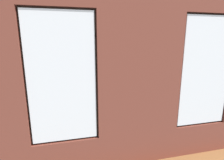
% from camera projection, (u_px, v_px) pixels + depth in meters
% --- Properties ---
extents(ground_plane, '(7.01, 6.06, 0.10)m').
position_uv_depth(ground_plane, '(107.00, 108.00, 5.64)').
color(ground_plane, brown).
extents(brick_wall_with_windows, '(6.41, 0.30, 3.40)m').
position_uv_depth(brick_wall_with_windows, '(140.00, 66.00, 2.74)').
color(brick_wall_with_windows, brown).
rests_on(brick_wall_with_windows, ground_plane).
extents(couch_by_window, '(2.09, 0.87, 0.80)m').
position_uv_depth(couch_by_window, '(95.00, 130.00, 3.51)').
color(couch_by_window, black).
rests_on(couch_by_window, ground_plane).
extents(couch_left, '(1.02, 2.13, 0.80)m').
position_uv_depth(couch_left, '(182.00, 94.00, 5.81)').
color(couch_left, black).
rests_on(couch_left, ground_plane).
extents(coffee_table, '(1.25, 0.82, 0.44)m').
position_uv_depth(coffee_table, '(111.00, 91.00, 6.05)').
color(coffee_table, olive).
rests_on(coffee_table, ground_plane).
extents(cup_ceramic, '(0.07, 0.07, 0.09)m').
position_uv_depth(cup_ceramic, '(119.00, 86.00, 6.24)').
color(cup_ceramic, '#33567F').
rests_on(cup_ceramic, coffee_table).
extents(candle_jar, '(0.08, 0.08, 0.12)m').
position_uv_depth(candle_jar, '(111.00, 87.00, 6.02)').
color(candle_jar, '#B7333D').
rests_on(candle_jar, coffee_table).
extents(table_plant_small, '(0.13, 0.13, 0.20)m').
position_uv_depth(table_plant_small, '(114.00, 87.00, 5.92)').
color(table_plant_small, gray).
rests_on(table_plant_small, coffee_table).
extents(remote_gray, '(0.18, 0.09, 0.02)m').
position_uv_depth(remote_gray, '(106.00, 88.00, 6.10)').
color(remote_gray, '#59595B').
rests_on(remote_gray, coffee_table).
extents(remote_black, '(0.12, 0.17, 0.02)m').
position_uv_depth(remote_black, '(101.00, 90.00, 5.83)').
color(remote_black, black).
rests_on(remote_black, coffee_table).
extents(media_console, '(0.91, 0.42, 0.57)m').
position_uv_depth(media_console, '(4.00, 110.00, 4.60)').
color(media_console, black).
rests_on(media_console, ground_plane).
extents(tv_flatscreen, '(1.00, 0.20, 0.71)m').
position_uv_depth(tv_flatscreen, '(0.00, 87.00, 4.46)').
color(tv_flatscreen, black).
rests_on(tv_flatscreen, media_console).
extents(papasan_chair, '(1.15, 1.15, 0.71)m').
position_uv_depth(papasan_chair, '(84.00, 81.00, 7.11)').
color(papasan_chair, olive).
rests_on(papasan_chair, ground_plane).
extents(potted_plant_by_left_couch, '(0.36, 0.36, 0.60)m').
position_uv_depth(potted_plant_by_left_couch, '(152.00, 83.00, 7.12)').
color(potted_plant_by_left_couch, '#9E5638').
rests_on(potted_plant_by_left_couch, ground_plane).
extents(potted_plant_corner_near_left, '(0.69, 0.69, 1.08)m').
position_uv_depth(potted_plant_corner_near_left, '(155.00, 71.00, 8.00)').
color(potted_plant_corner_near_left, gray).
rests_on(potted_plant_corner_near_left, ground_plane).
extents(potted_plant_foreground_right, '(0.55, 0.55, 0.89)m').
position_uv_depth(potted_plant_foreground_right, '(33.00, 79.00, 6.80)').
color(potted_plant_foreground_right, gray).
rests_on(potted_plant_foreground_right, ground_plane).
extents(potted_plant_near_tv, '(0.98, 1.02, 1.37)m').
position_uv_depth(potted_plant_near_tv, '(14.00, 106.00, 3.77)').
color(potted_plant_near_tv, beige).
rests_on(potted_plant_near_tv, ground_plane).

